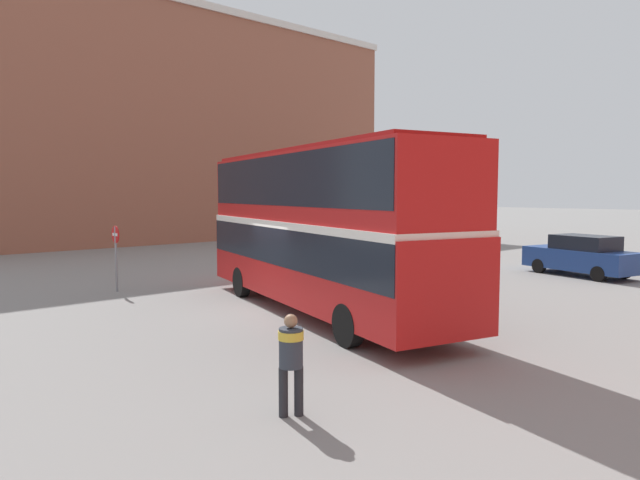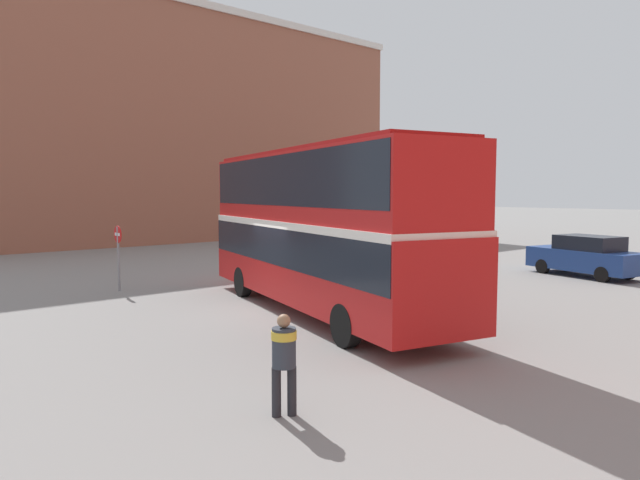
# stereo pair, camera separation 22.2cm
# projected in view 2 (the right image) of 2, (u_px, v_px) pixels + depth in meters

# --- Properties ---
(ground_plane) EXTENTS (240.00, 240.00, 0.00)m
(ground_plane) POSITION_uv_depth(u_px,v_px,m) (275.00, 311.00, 16.42)
(ground_plane) COLOR gray
(building_row_left) EXTENTS (8.72, 36.43, 16.43)m
(building_row_left) POSITION_uv_depth(u_px,v_px,m) (170.00, 128.00, 42.00)
(building_row_left) COLOR #935642
(building_row_left) RESTS_ON ground_plane
(double_decker_bus) EXTENTS (11.52, 5.30, 4.60)m
(double_decker_bus) POSITION_uv_depth(u_px,v_px,m) (320.00, 220.00, 16.09)
(double_decker_bus) COLOR red
(double_decker_bus) RESTS_ON ground_plane
(pedestrian_foreground) EXTENTS (0.53, 0.53, 1.57)m
(pedestrian_foreground) POSITION_uv_depth(u_px,v_px,m) (284.00, 354.00, 8.61)
(pedestrian_foreground) COLOR #232328
(pedestrian_foreground) RESTS_ON ground_plane
(parked_car_kerb_far) EXTENTS (4.79, 2.70, 1.68)m
(parked_car_kerb_far) POSITION_uv_depth(u_px,v_px,m) (585.00, 256.00, 23.28)
(parked_car_kerb_far) COLOR navy
(parked_car_kerb_far) RESTS_ON ground_plane
(parked_car_side_street) EXTENTS (4.70, 2.32, 1.38)m
(parked_car_side_street) POSITION_uv_depth(u_px,v_px,m) (402.00, 245.00, 29.60)
(parked_car_side_street) COLOR silver
(parked_car_side_street) RESTS_ON ground_plane
(no_entry_sign) EXTENTS (0.60, 0.08, 2.28)m
(no_entry_sign) POSITION_uv_depth(u_px,v_px,m) (118.00, 247.00, 19.70)
(no_entry_sign) COLOR gray
(no_entry_sign) RESTS_ON ground_plane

